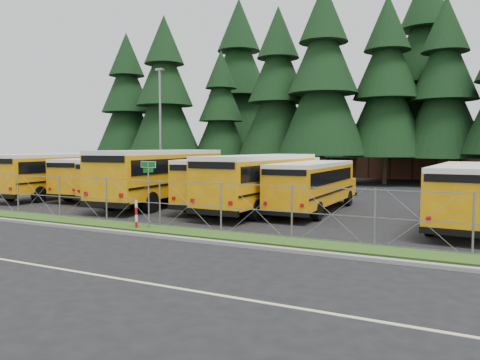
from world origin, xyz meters
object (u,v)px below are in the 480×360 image
Objects in this scene: bus_2 at (143,179)px; striped_bollard at (136,215)px; bus_5 at (264,183)px; light_standard at (160,123)px; bus_4 at (231,183)px; bus_east at (467,196)px; bus_0 at (61,175)px; bus_3 at (166,177)px; bus_6 at (315,187)px; bus_1 at (110,177)px; street_sign at (148,180)px.

striped_bollard is at bearing -52.43° from bus_2.
light_standard reaches higher than bus_5.
bus_east is (12.09, -1.36, -0.05)m from bus_4.
bus_0 reaches higher than bus_east.
bus_5 is at bearing -4.81° from bus_3.
light_standard reaches higher than bus_east.
bus_4 reaches higher than striped_bollard.
bus_5 is at bearing -21.42° from bus_4.
bus_3 is 1.21× the size of light_standard.
bus_5 is 7.87m from striped_bollard.
bus_east is (7.23, -1.60, 0.03)m from bus_6.
bus_3 is 13.77m from light_standard.
light_standard reaches higher than bus_6.
bus_1 is at bearing 176.68° from bus_east.
bus_0 is at bearing -169.50° from bus_2.
bus_5 is 9.46× the size of striped_bollard.
bus_3 is 16.16m from bus_east.
striped_bollard is (-4.94, -8.36, -0.71)m from bus_6.
light_standard is (-2.28, 8.83, 4.17)m from bus_1.
bus_6 is 0.98× the size of light_standard.
bus_5 is 9.76m from bus_east.
striped_bollard is at bearing -95.87° from bus_4.
bus_east reaches higher than striped_bollard.
bus_6 is at bearing 170.24° from bus_east.
bus_6 is at bearing -29.32° from light_standard.
bus_5 reaches higher than bus_east.
bus_2 is (3.06, -0.30, -0.02)m from bus_1.
bus_4 is (9.87, -0.97, 0.05)m from bus_1.
light_standard is at bearing 79.13° from bus_0.
bus_2 is 11.10m from striped_bollard.
bus_6 is at bearing -2.01° from bus_2.
bus_east is (18.90, -2.03, 0.02)m from bus_2.
bus_1 is 3.07m from bus_2.
bus_1 is 3.62× the size of street_sign.
bus_2 is 0.98× the size of bus_east.
bus_1 is 13.65m from street_sign.
bus_3 is at bearing -52.12° from light_standard.
bus_0 is 17.82m from bus_6.
bus_5 is 1.12× the size of light_standard.
bus_4 is 0.93× the size of bus_5.
bus_2 is at bearing 127.46° from striped_bollard.
striped_bollard is at bearing -106.58° from bus_5.
bus_1 is 13.38m from striped_bollard.
street_sign is (7.25, -8.62, 0.72)m from bus_2.
bus_3 is at bearing -175.52° from bus_6.
bus_6 is at bearing -4.28° from bus_0.
bus_1 is at bearing 174.59° from bus_2.
bus_5 is (9.17, -1.36, 0.18)m from bus_2.
street_sign is (-4.43, -8.18, 0.73)m from bus_6.
bus_5 is 1.12× the size of bus_east.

